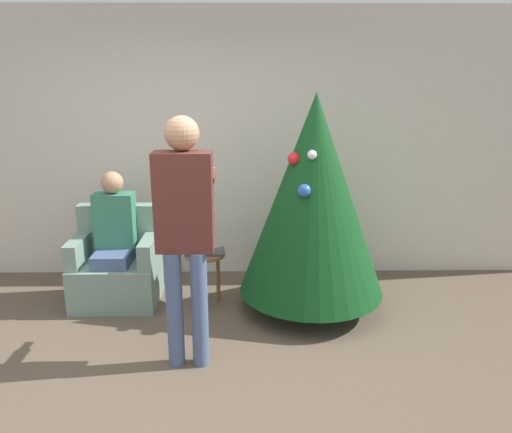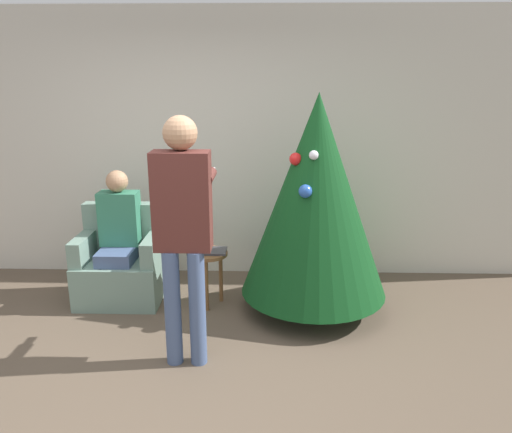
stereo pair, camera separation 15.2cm
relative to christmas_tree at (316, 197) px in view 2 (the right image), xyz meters
name	(u,v)px [view 2 (the right image)]	position (x,y,z in m)	size (l,w,h in m)	color
ground_plane	(166,397)	(-1.07, -1.33, -1.05)	(14.00, 14.00, 0.00)	brown
wall_back	(204,146)	(-1.07, 0.90, 0.30)	(8.00, 0.06, 2.70)	beige
christmas_tree	(316,197)	(0.00, 0.00, 0.00)	(1.28, 1.28, 1.92)	brown
armchair	(122,266)	(-1.78, 0.19, -0.73)	(0.76, 0.61, 0.88)	gray
person_seated	(118,232)	(-1.78, 0.17, -0.39)	(0.36, 0.46, 1.22)	#475B84
person_standing	(183,220)	(-1.00, -0.85, 0.03)	(0.42, 0.57, 1.80)	#475B84
side_stool	(208,262)	(-0.95, 0.07, -0.63)	(0.37, 0.37, 0.51)	brown
laptop	(207,251)	(-0.95, 0.07, -0.53)	(0.34, 0.21, 0.02)	#38383D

